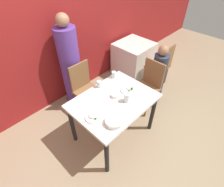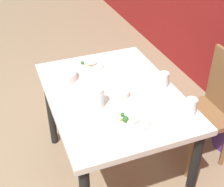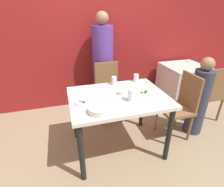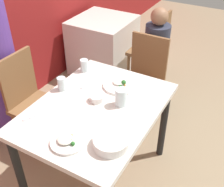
% 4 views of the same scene
% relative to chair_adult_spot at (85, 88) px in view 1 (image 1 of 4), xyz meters
% --- Properties ---
extents(ground_plane, '(10.00, 10.00, 0.00)m').
position_rel_chair_adult_spot_xyz_m(ground_plane, '(-0.09, -0.76, -0.50)').
color(ground_plane, '#998466').
extents(wall_back, '(10.00, 0.06, 2.70)m').
position_rel_chair_adult_spot_xyz_m(wall_back, '(-0.09, 0.62, 0.85)').
color(wall_back, maroon).
rests_on(wall_back, ground_plane).
extents(dining_table, '(1.13, 0.84, 0.77)m').
position_rel_chair_adult_spot_xyz_m(dining_table, '(-0.09, -0.76, 0.17)').
color(dining_table, silver).
rests_on(dining_table, ground_plane).
extents(chair_adult_spot, '(0.40, 0.40, 0.93)m').
position_rel_chair_adult_spot_xyz_m(chair_adult_spot, '(0.00, 0.00, 0.00)').
color(chair_adult_spot, brown).
rests_on(chair_adult_spot, ground_plane).
extents(chair_child_spot, '(0.40, 0.40, 0.93)m').
position_rel_chair_adult_spot_xyz_m(chair_child_spot, '(0.82, -0.74, 0.00)').
color(chair_child_spot, brown).
rests_on(chair_child_spot, ground_plane).
extents(person_adult, '(0.35, 0.35, 1.65)m').
position_rel_chair_adult_spot_xyz_m(person_adult, '(0.00, 0.34, 0.27)').
color(person_adult, '#5B3893').
rests_on(person_adult, ground_plane).
extents(person_child, '(0.26, 0.26, 1.14)m').
position_rel_chair_adult_spot_xyz_m(person_child, '(1.12, -0.74, 0.03)').
color(person_child, '#33384C').
rests_on(person_child, ground_plane).
extents(bowl_curry, '(0.22, 0.22, 0.06)m').
position_rel_chair_adult_spot_xyz_m(bowl_curry, '(-0.37, -1.05, 0.31)').
color(bowl_curry, white).
rests_on(bowl_curry, dining_table).
extents(plate_rice_adult, '(0.22, 0.22, 0.05)m').
position_rel_chair_adult_spot_xyz_m(plate_rice_adult, '(-0.48, -0.80, 0.29)').
color(plate_rice_adult, white).
rests_on(plate_rice_adult, dining_table).
extents(plate_rice_child, '(0.26, 0.26, 0.06)m').
position_rel_chair_adult_spot_xyz_m(plate_rice_child, '(0.22, -0.79, 0.29)').
color(plate_rice_child, white).
rests_on(plate_rice_child, dining_table).
extents(bowl_rice_small, '(0.10, 0.10, 0.04)m').
position_rel_chair_adult_spot_xyz_m(bowl_rice_small, '(-0.03, -0.73, 0.30)').
color(bowl_rice_small, white).
rests_on(bowl_rice_small, dining_table).
extents(glass_water_tall, '(0.07, 0.07, 0.11)m').
position_rel_chair_adult_spot_xyz_m(glass_water_tall, '(-0.03, -0.42, 0.33)').
color(glass_water_tall, silver).
rests_on(glass_water_tall, dining_table).
extents(glass_water_short, '(0.08, 0.08, 0.13)m').
position_rel_chair_adult_spot_xyz_m(glass_water_short, '(0.02, -0.91, 0.34)').
color(glass_water_short, silver).
rests_on(glass_water_short, dining_table).
extents(glass_water_center, '(0.07, 0.07, 0.11)m').
position_rel_chair_adult_spot_xyz_m(glass_water_center, '(0.29, -0.41, 0.33)').
color(glass_water_center, silver).
rests_on(glass_water_center, dining_table).
extents(fork_steel, '(0.18, 0.03, 0.01)m').
position_rel_chair_adult_spot_xyz_m(fork_steel, '(0.13, -0.54, 0.28)').
color(fork_steel, silver).
rests_on(fork_steel, dining_table).
extents(spoon_steel, '(0.17, 0.09, 0.01)m').
position_rel_chair_adult_spot_xyz_m(spoon_steel, '(-0.38, -0.45, 0.28)').
color(spoon_steel, silver).
rests_on(spoon_steel, dining_table).
extents(background_table, '(0.74, 0.72, 0.73)m').
position_rel_chair_adult_spot_xyz_m(background_table, '(1.53, 0.15, -0.13)').
color(background_table, silver).
rests_on(background_table, ground_plane).
extents(chair_background, '(0.40, 0.40, 0.93)m').
position_rel_chair_adult_spot_xyz_m(chair_background, '(1.53, -0.55, 0.00)').
color(chair_background, brown).
rests_on(chair_background, ground_plane).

